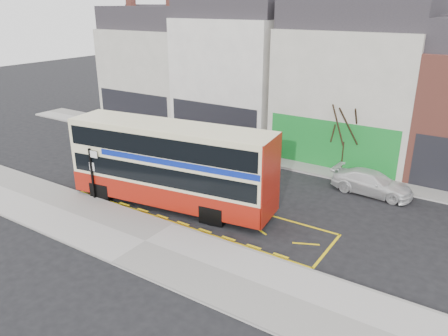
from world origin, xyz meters
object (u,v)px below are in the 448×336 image
Objects in this scene: bus_stop_post at (92,168)px; car_grey at (246,151)px; car_white at (372,183)px; street_tree_right at (347,114)px; double_decker_bus at (171,164)px; street_tree_left at (128,80)px; car_silver at (137,135)px.

bus_stop_post is 0.73× the size of car_grey.
bus_stop_post is at bearing 129.59° from car_white.
street_tree_right reaches higher than car_white.
double_decker_bus is at bearing 169.03° from car_grey.
street_tree_left reaches higher than car_grey.
car_grey is at bearing -10.44° from street_tree_left.
double_decker_bus is at bearing -38.25° from street_tree_left.
car_white reaches higher than car_grey.
car_grey is 0.67× the size of street_tree_left.
double_decker_bus is at bearing 133.78° from car_white.
car_white is 4.64m from street_tree_right.
street_tree_right is (15.05, 2.74, 3.08)m from car_silver.
car_silver is at bearing 85.40° from car_grey.
street_tree_left reaches higher than street_tree_right.
double_decker_bus reaches higher than car_white.
car_silver reaches higher than car_white.
street_tree_right is at bearing 49.60° from car_white.
bus_stop_post reaches higher than car_white.
street_tree_right is (19.46, -1.12, -0.16)m from street_tree_left.
street_tree_left is 1.04× the size of street_tree_right.
car_white is at bearing -9.02° from street_tree_left.
bus_stop_post is 0.64× the size of car_white.
car_silver is 0.88× the size of car_white.
street_tree_left reaches higher than double_decker_bus.
double_decker_bus is 2.04× the size of street_tree_right.
street_tree_left is (-13.19, 2.43, 3.26)m from car_grey.
street_tree_right reaches higher than bus_stop_post.
street_tree_left is at bearing 120.63° from bus_stop_post.
car_white is at bearing 29.66° from bus_stop_post.
car_grey is at bearing 84.91° from double_decker_bus.
double_decker_bus is 2.91× the size of car_grey.
bus_stop_post is at bearing 147.39° from car_grey.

